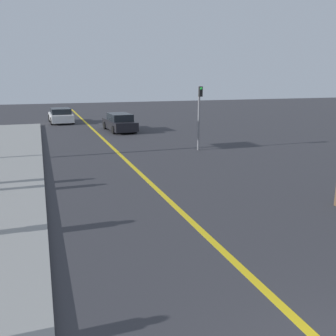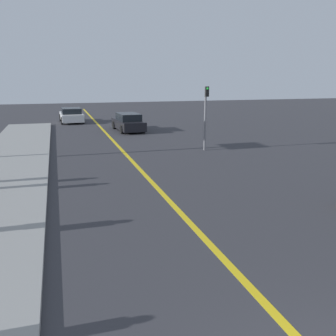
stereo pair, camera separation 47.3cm
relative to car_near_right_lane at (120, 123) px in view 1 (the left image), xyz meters
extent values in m
cube|color=gold|center=(-1.84, -8.26, -0.65)|extent=(0.20, 60.00, 0.01)
cube|color=gray|center=(-7.54, -10.30, -0.58)|extent=(3.45, 31.93, 0.15)
cube|color=black|center=(0.00, 0.06, -0.15)|extent=(1.97, 4.57, 0.68)
cube|color=black|center=(0.00, -0.17, 0.45)|extent=(1.64, 2.55, 0.52)
cylinder|color=black|center=(-0.89, 1.40, -0.35)|extent=(0.26, 0.62, 0.61)
cylinder|color=black|center=(0.72, 1.49, -0.35)|extent=(0.26, 0.62, 0.61)
cylinder|color=black|center=(-0.72, -1.38, -0.35)|extent=(0.26, 0.62, 0.61)
cylinder|color=black|center=(0.89, -1.28, -0.35)|extent=(0.26, 0.62, 0.61)
cube|color=silver|center=(-3.99, 7.10, -0.14)|extent=(2.04, 4.47, 0.66)
cube|color=black|center=(-3.99, 6.88, 0.43)|extent=(1.75, 2.48, 0.49)
cylinder|color=black|center=(-4.93, 8.44, -0.32)|extent=(0.24, 0.67, 0.66)
cylinder|color=black|center=(-3.14, 8.50, -0.32)|extent=(0.24, 0.67, 0.66)
cylinder|color=black|center=(-4.84, 5.70, -0.32)|extent=(0.24, 0.67, 0.66)
cylinder|color=black|center=(-3.04, 5.77, -0.32)|extent=(0.24, 0.67, 0.66)
cylinder|color=slate|center=(2.70, -9.08, 1.14)|extent=(0.12, 0.12, 3.58)
cube|color=black|center=(2.70, -9.26, 2.65)|extent=(0.18, 0.18, 0.55)
sphere|color=green|center=(2.70, -9.35, 2.82)|extent=(0.14, 0.14, 0.14)
camera|label=1|loc=(-5.77, -28.54, 3.44)|focal=40.00mm
camera|label=2|loc=(-5.32, -28.68, 3.44)|focal=40.00mm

